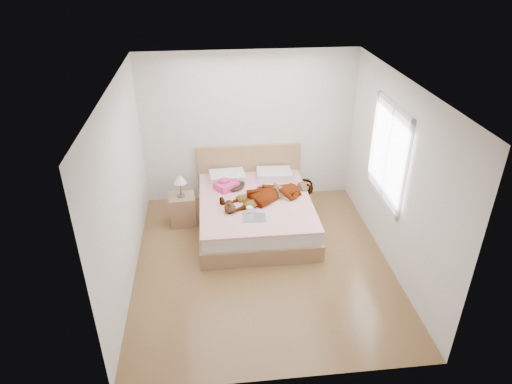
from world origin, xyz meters
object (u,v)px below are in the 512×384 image
(woman, at_px, (271,191))
(towel, at_px, (226,185))
(phone, at_px, (237,177))
(plush_toy, at_px, (230,207))
(nightstand, at_px, (182,207))
(magazine, at_px, (254,218))
(coffee_mug, at_px, (250,210))
(bed, at_px, (255,209))

(woman, height_order, towel, woman)
(woman, relative_size, phone, 15.62)
(towel, distance_m, plush_toy, 0.72)
(woman, distance_m, nightstand, 1.46)
(woman, relative_size, magazine, 4.09)
(phone, relative_size, plush_toy, 0.38)
(plush_toy, xyz_separation_m, nightstand, (-0.74, 0.56, -0.29))
(phone, height_order, towel, phone)
(towel, distance_m, coffee_mug, 0.87)
(bed, bearing_deg, plush_toy, -136.70)
(coffee_mug, bearing_deg, woman, 49.36)
(woman, relative_size, nightstand, 1.82)
(phone, bearing_deg, towel, 167.28)
(bed, distance_m, nightstand, 1.17)
(phone, relative_size, nightstand, 0.12)
(towel, relative_size, plush_toy, 1.64)
(bed, bearing_deg, magazine, -97.28)
(bed, relative_size, coffee_mug, 15.00)
(towel, bearing_deg, bed, -36.73)
(woman, distance_m, magazine, 0.67)
(towel, bearing_deg, magazine, -69.40)
(bed, xyz_separation_m, towel, (-0.44, 0.33, 0.31))
(phone, xyz_separation_m, plush_toy, (-0.17, -0.75, -0.12))
(woman, xyz_separation_m, magazine, (-0.33, -0.58, -0.10))
(woman, bearing_deg, bed, -121.65)
(phone, bearing_deg, coffee_mug, -102.58)
(bed, distance_m, coffee_mug, 0.57)
(bed, bearing_deg, nightstand, 171.73)
(phone, bearing_deg, magazine, -101.21)
(woman, height_order, coffee_mug, woman)
(woman, xyz_separation_m, towel, (-0.69, 0.37, -0.04))
(woman, bearing_deg, magazine, -50.68)
(phone, bearing_deg, plush_toy, -123.78)
(nightstand, bearing_deg, coffee_mug, -32.10)
(magazine, relative_size, coffee_mug, 2.83)
(phone, relative_size, magazine, 0.26)
(bed, height_order, nightstand, bed)
(woman, xyz_separation_m, plush_toy, (-0.67, -0.35, -0.03))
(nightstand, bearing_deg, magazine, -36.29)
(magazine, bearing_deg, woman, 60.51)
(nightstand, bearing_deg, woman, -8.66)
(phone, distance_m, magazine, 1.01)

